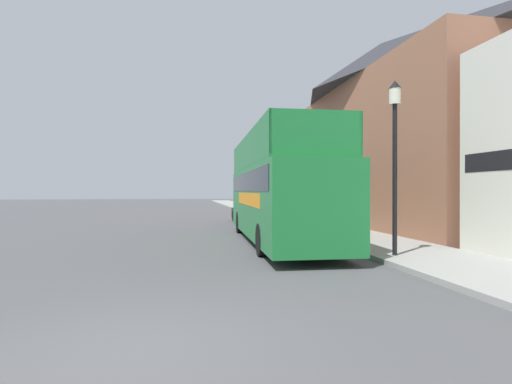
{
  "coord_description": "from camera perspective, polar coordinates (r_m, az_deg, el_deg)",
  "views": [
    {
      "loc": [
        0.63,
        -4.99,
        1.97
      ],
      "look_at": [
        3.71,
        11.93,
        1.92
      ],
      "focal_mm": 28.0,
      "sensor_mm": 36.0,
      "label": 1
    }
  ],
  "objects": [
    {
      "name": "lamp_post_second",
      "position": [
        20.68,
        6.31,
        4.04
      ],
      "size": [
        0.35,
        0.35,
        4.67
      ],
      "color": "black",
      "rests_on": "sidewalk"
    },
    {
      "name": "lamp_post_nearest",
      "position": [
        12.07,
        19.22,
        7.62
      ],
      "size": [
        0.35,
        0.35,
        4.95
      ],
      "color": "black",
      "rests_on": "sidewalk"
    },
    {
      "name": "sidewalk",
      "position": [
        24.08,
        6.38,
        -4.35
      ],
      "size": [
        3.29,
        108.0,
        0.14
      ],
      "color": "#999993",
      "rests_on": "ground_plane"
    },
    {
      "name": "tour_bus",
      "position": [
        15.49,
        3.03,
        -0.38
      ],
      "size": [
        2.93,
        11.3,
        4.06
      ],
      "rotation": [
        0.0,
        0.0,
        -0.04
      ],
      "color": "#1E7A38",
      "rests_on": "ground_plane"
    },
    {
      "name": "parked_car_ahead_of_bus",
      "position": [
        24.87,
        -0.82,
        -2.84
      ],
      "size": [
        1.92,
        4.06,
        1.41
      ],
      "rotation": [
        0.0,
        0.0,
        0.02
      ],
      "color": "black",
      "rests_on": "ground_plane"
    },
    {
      "name": "ground_plane",
      "position": [
        26.08,
        -11.69,
        -4.16
      ],
      "size": [
        144.0,
        144.0,
        0.0
      ],
      "primitive_type": "plane",
      "color": "#4C4C4F"
    },
    {
      "name": "lamp_post_third",
      "position": [
        29.74,
        0.95,
        2.69
      ],
      "size": [
        0.35,
        0.35,
        4.53
      ],
      "color": "black",
      "rests_on": "sidewalk"
    },
    {
      "name": "brick_terrace_rear",
      "position": [
        25.03,
        17.43,
        7.96
      ],
      "size": [
        6.0,
        20.29,
        10.72
      ],
      "color": "#9E664C",
      "rests_on": "ground_plane"
    }
  ]
}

